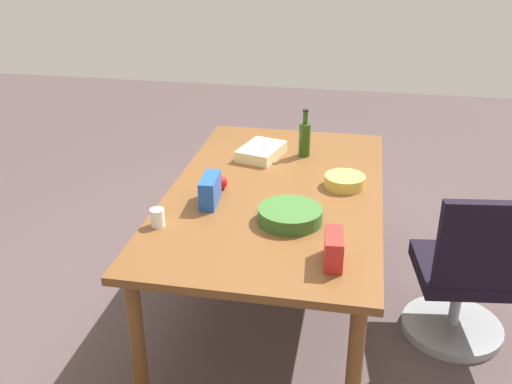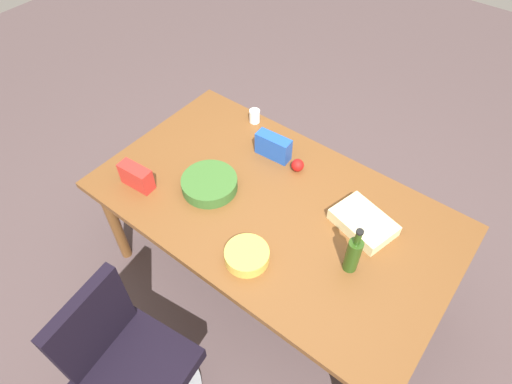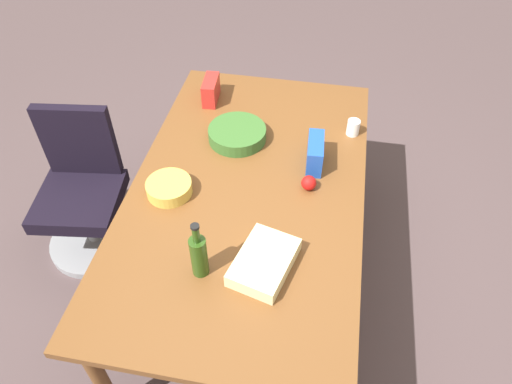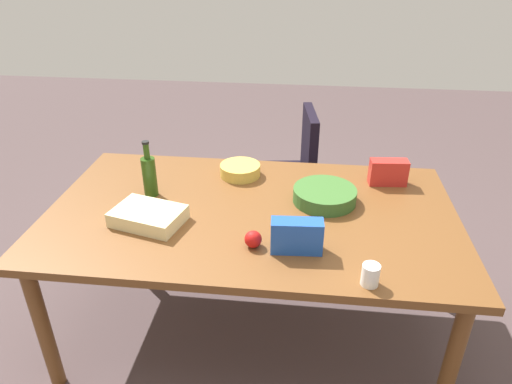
# 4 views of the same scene
# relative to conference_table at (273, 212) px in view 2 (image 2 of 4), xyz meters

# --- Properties ---
(ground_plane) EXTENTS (10.00, 10.00, 0.00)m
(ground_plane) POSITION_rel_conference_table_xyz_m (0.00, 0.00, -0.70)
(ground_plane) COLOR #4C3D3D
(conference_table) EXTENTS (2.01, 1.17, 0.77)m
(conference_table) POSITION_rel_conference_table_xyz_m (0.00, 0.00, 0.00)
(conference_table) COLOR brown
(conference_table) RESTS_ON ground
(office_chair) EXTENTS (0.56, 0.56, 0.93)m
(office_chair) POSITION_rel_conference_table_xyz_m (-0.11, -1.04, -0.35)
(office_chair) COLOR gray
(office_chair) RESTS_ON ground
(salad_bowl) EXTENTS (0.41, 0.41, 0.07)m
(salad_bowl) POSITION_rel_conference_table_xyz_m (-0.36, -0.13, 0.11)
(salad_bowl) COLOR #346127
(salad_bowl) RESTS_ON conference_table
(sheet_cake) EXTENTS (0.36, 0.29, 0.07)m
(sheet_cake) POSITION_rel_conference_table_xyz_m (0.47, 0.17, 0.11)
(sheet_cake) COLOR beige
(sheet_cake) RESTS_ON conference_table
(apple_red) EXTENTS (0.09, 0.09, 0.08)m
(apple_red) POSITION_rel_conference_table_xyz_m (-0.05, 0.30, 0.11)
(apple_red) COLOR red
(apple_red) RESTS_ON conference_table
(chip_bowl) EXTENTS (0.24, 0.24, 0.07)m
(chip_bowl) POSITION_rel_conference_table_xyz_m (0.11, -0.37, 0.10)
(chip_bowl) COLOR gold
(chip_bowl) RESTS_ON conference_table
(chip_bag_red) EXTENTS (0.21, 0.10, 0.14)m
(chip_bag_red) POSITION_rel_conference_table_xyz_m (-0.70, -0.36, 0.14)
(chip_bag_red) COLOR red
(chip_bag_red) RESTS_ON conference_table
(paper_cup) EXTENTS (0.08, 0.08, 0.09)m
(paper_cup) POSITION_rel_conference_table_xyz_m (-0.52, 0.50, 0.12)
(paper_cup) COLOR white
(paper_cup) RESTS_ON conference_table
(wine_bottle) EXTENTS (0.09, 0.09, 0.30)m
(wine_bottle) POSITION_rel_conference_table_xyz_m (0.54, -0.10, 0.19)
(wine_bottle) COLOR #254512
(wine_bottle) RESTS_ON conference_table
(chip_bag_blue) EXTENTS (0.22, 0.09, 0.15)m
(chip_bag_blue) POSITION_rel_conference_table_xyz_m (-0.23, 0.31, 0.15)
(chip_bag_blue) COLOR #1E4CAE
(chip_bag_blue) RESTS_ON conference_table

